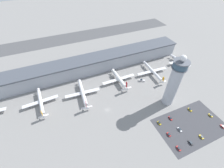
{
  "coord_description": "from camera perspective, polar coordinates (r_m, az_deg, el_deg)",
  "views": [
    {
      "loc": [
        -32.86,
        -88.38,
        124.23
      ],
      "look_at": [
        15.91,
        25.25,
        8.96
      ],
      "focal_mm": 24.0,
      "sensor_mm": 36.0,
      "label": 1
    }
  ],
  "objects": [
    {
      "name": "service_truck_fuel",
      "position": [
        236.54,
        24.45,
        7.41
      ],
      "size": [
        6.88,
        5.63,
        2.67
      ],
      "color": "black",
      "rests_on": "ground"
    },
    {
      "name": "car_navy_sedan",
      "position": [
        174.62,
        27.56,
        -8.68
      ],
      "size": [
        1.9,
        4.57,
        1.58
      ],
      "color": "black",
      "rests_on": "ground"
    },
    {
      "name": "parking_lot_surface",
      "position": [
        163.41,
        27.71,
        -13.75
      ],
      "size": [
        64.0,
        40.0,
        0.01
      ],
      "primitive_type": "cube",
      "color": "#424247",
      "rests_on": "ground"
    },
    {
      "name": "airplane_gate_echo",
      "position": [
        201.32,
        15.23,
        4.71
      ],
      "size": [
        41.56,
        45.91,
        11.65
      ],
      "color": "white",
      "rests_on": "ground"
    },
    {
      "name": "service_truck_catering",
      "position": [
        189.1,
        11.29,
        1.36
      ],
      "size": [
        7.7,
        5.72,
        3.15
      ],
      "color": "black",
      "rests_on": "ground"
    },
    {
      "name": "control_tower",
      "position": [
        154.34,
        22.56,
        0.61
      ],
      "size": [
        14.02,
        14.02,
        58.09
      ],
      "color": "#ADB2BC",
      "rests_on": "ground"
    },
    {
      "name": "airplane_gate_charlie",
      "position": [
        168.82,
        -11.1,
        -3.43
      ],
      "size": [
        38.64,
        44.69,
        12.88
      ],
      "color": "white",
      "rests_on": "ground"
    },
    {
      "name": "car_white_wagon",
      "position": [
        160.02,
        30.92,
        -16.92
      ],
      "size": [
        1.75,
        4.28,
        1.59
      ],
      "color": "black",
      "rests_on": "ground"
    },
    {
      "name": "car_maroon_suv",
      "position": [
        145.87,
        24.01,
        -21.49
      ],
      "size": [
        1.91,
        4.68,
        1.54
      ],
      "color": "black",
      "rests_on": "ground"
    },
    {
      "name": "car_yellow_taxi",
      "position": [
        155.66,
        24.37,
        -15.53
      ],
      "size": [
        2.02,
        4.84,
        1.54
      ],
      "color": "black",
      "rests_on": "ground"
    },
    {
      "name": "terminal_building",
      "position": [
        198.11,
        -9.45,
        7.08
      ],
      "size": [
        263.64,
        25.0,
        19.5
      ],
      "color": "#A3A8B2",
      "rests_on": "ground"
    },
    {
      "name": "car_silver_sedan",
      "position": [
        159.84,
        21.37,
        -12.07
      ],
      "size": [
        2.01,
        4.6,
        1.38
      ],
      "color": "black",
      "rests_on": "ground"
    },
    {
      "name": "ground_plane",
      "position": [
        155.96,
        -1.74,
        -9.84
      ],
      "size": [
        1000.0,
        1000.0,
        0.0
      ],
      "primitive_type": "plane",
      "color": "gray"
    },
    {
      "name": "airplane_gate_foxtrot",
      "position": [
        234.06,
        24.11,
        8.06
      ],
      "size": [
        31.02,
        33.02,
        12.59
      ],
      "color": "white",
      "rests_on": "ground"
    },
    {
      "name": "car_black_suv",
      "position": [
        177.34,
        36.54,
        -12.88
      ],
      "size": [
        1.93,
        4.22,
        1.56
      ],
      "color": "black",
      "rests_on": "ground"
    },
    {
      "name": "car_red_hatchback",
      "position": [
        180.01,
        33.42,
        -9.94
      ],
      "size": [
        1.88,
        4.32,
        1.52
      ],
      "color": "black",
      "rests_on": "ground"
    },
    {
      "name": "car_blue_compact",
      "position": [
        153.09,
        17.55,
        -13.98
      ],
      "size": [
        1.75,
        4.32,
        1.53
      ],
      "color": "black",
      "rests_on": "ground"
    },
    {
      "name": "car_grey_coupe",
      "position": [
        149.27,
        20.81,
        -17.56
      ],
      "size": [
        1.94,
        4.24,
        1.5
      ],
      "color": "black",
      "rests_on": "ground"
    },
    {
      "name": "runway_strip",
      "position": [
        295.0,
        -15.29,
        16.62
      ],
      "size": [
        395.47,
        44.0,
        0.01
      ],
      "primitive_type": "cube",
      "color": "#515154",
      "rests_on": "ground"
    },
    {
      "name": "car_green_van",
      "position": [
        152.58,
        27.75,
        -19.19
      ],
      "size": [
        1.97,
        4.86,
        1.51
      ],
      "color": "black",
      "rests_on": "ground"
    },
    {
      "name": "airplane_gate_bravo",
      "position": [
        173.89,
        -25.54,
        -6.13
      ],
      "size": [
        36.14,
        42.09,
        11.6
      ],
      "color": "white",
      "rests_on": "ground"
    },
    {
      "name": "airplane_gate_delta",
      "position": [
        182.52,
        2.76,
        1.87
      ],
      "size": [
        42.01,
        38.79,
        14.06
      ],
      "color": "white",
      "rests_on": "ground"
    }
  ]
}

